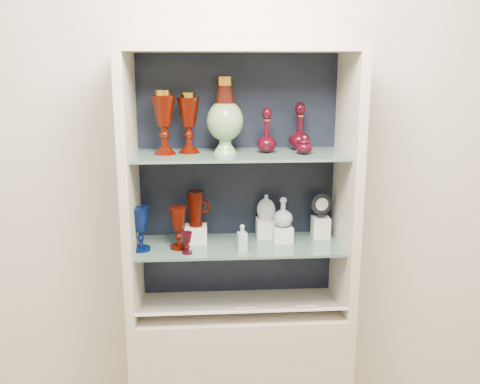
{
  "coord_description": "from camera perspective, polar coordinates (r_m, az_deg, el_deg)",
  "views": [
    {
      "loc": [
        -0.15,
        -0.76,
        1.86
      ],
      "look_at": [
        0.0,
        1.53,
        1.3
      ],
      "focal_mm": 40.0,
      "sensor_mm": 36.0,
      "label": 1
    }
  ],
  "objects": [
    {
      "name": "enamel_urn",
      "position": [
        2.34,
        -1.62,
        8.18
      ],
      "size": [
        0.18,
        0.18,
        0.33
      ],
      "primitive_type": null,
      "rotation": [
        0.0,
        0.0,
        0.12
      ],
      "color": "#094F2C",
      "rests_on": "shelf_upper"
    },
    {
      "name": "lidded_bowl",
      "position": [
        2.34,
        6.86,
        5.05
      ],
      "size": [
        0.08,
        0.08,
        0.08
      ],
      "primitive_type": null,
      "rotation": [
        0.0,
        0.0,
        0.1
      ],
      "color": "#380611",
      "rests_on": "shelf_upper"
    },
    {
      "name": "shelf_lower",
      "position": [
        2.45,
        -0.03,
        -5.71
      ],
      "size": [
        0.92,
        0.34,
        0.01
      ],
      "primitive_type": "cube",
      "color": "slate",
      "rests_on": "cabinet_side_left"
    },
    {
      "name": "cabinet_back_panel",
      "position": [
        2.54,
        -0.29,
        1.56
      ],
      "size": [
        0.98,
        0.02,
        1.15
      ],
      "primitive_type": "cube",
      "color": "black",
      "rests_on": "cabinet_base"
    },
    {
      "name": "label_card_0",
      "position": [
        2.47,
        7.03,
        -11.99
      ],
      "size": [
        0.1,
        0.06,
        0.03
      ],
      "primitive_type": "cube",
      "rotation": [
        -0.44,
        0.0,
        0.0
      ],
      "color": "white",
      "rests_on": "label_ledge"
    },
    {
      "name": "clear_square_bottle",
      "position": [
        2.36,
        0.24,
        -4.86
      ],
      "size": [
        0.05,
        0.05,
        0.12
      ],
      "primitive_type": null,
      "rotation": [
        0.0,
        0.0,
        0.13
      ],
      "color": "#A3B1C1",
      "rests_on": "shelf_lower"
    },
    {
      "name": "riser_cameo_medallion",
      "position": [
        2.55,
        8.59,
        -3.76
      ],
      "size": [
        0.08,
        0.08,
        0.1
      ],
      "primitive_type": "cube",
      "color": "silver",
      "rests_on": "shelf_lower"
    },
    {
      "name": "ruby_decanter_a",
      "position": [
        2.35,
        2.87,
        6.88
      ],
      "size": [
        0.1,
        0.1,
        0.22
      ],
      "primitive_type": null,
      "rotation": [
        0.0,
        0.0,
        -0.2
      ],
      "color": "#380611",
      "rests_on": "shelf_upper"
    },
    {
      "name": "cabinet_base",
      "position": [
        2.73,
        0.0,
        -19.2
      ],
      "size": [
        1.0,
        0.4,
        0.75
      ],
      "primitive_type": "cube",
      "color": "beige",
      "rests_on": "ground"
    },
    {
      "name": "riser_flat_flask",
      "position": [
        2.54,
        2.79,
        -3.87
      ],
      "size": [
        0.09,
        0.09,
        0.09
      ],
      "primitive_type": "cube",
      "color": "silver",
      "rests_on": "shelf_lower"
    },
    {
      "name": "cabinet_side_left",
      "position": [
        2.37,
        -11.64,
        0.4
      ],
      "size": [
        0.04,
        0.4,
        1.15
      ],
      "primitive_type": "cube",
      "color": "beige",
      "rests_on": "cabinet_base"
    },
    {
      "name": "cabinet_top_cap",
      "position": [
        2.3,
        0.0,
        15.21
      ],
      "size": [
        1.0,
        0.4,
        0.04
      ],
      "primitive_type": "cube",
      "color": "beige",
      "rests_on": "cabinet_side_left"
    },
    {
      "name": "shelf_upper",
      "position": [
        2.35,
        -0.03,
        4.01
      ],
      "size": [
        0.92,
        0.34,
        0.01
      ],
      "primitive_type": "cube",
      "color": "slate",
      "rests_on": "cabinet_side_left"
    },
    {
      "name": "ruby_goblet_small",
      "position": [
        2.33,
        -5.68,
        -5.41
      ],
      "size": [
        0.05,
        0.05,
        0.1
      ],
      "primitive_type": null,
      "rotation": [
        0.0,
        0.0,
        0.08
      ],
      "color": "#380611",
      "rests_on": "shelf_lower"
    },
    {
      "name": "pedestal_lamp_left",
      "position": [
        2.36,
        -5.51,
        7.35
      ],
      "size": [
        0.13,
        0.13,
        0.26
      ],
      "primitive_type": null,
      "rotation": [
        0.0,
        0.0,
        -0.33
      ],
      "color": "#400800",
      "rests_on": "shelf_upper"
    },
    {
      "name": "ruby_pitcher",
      "position": [
        2.43,
        -4.77,
        -1.8
      ],
      "size": [
        0.12,
        0.08,
        0.16
      ],
      "primitive_type": null,
      "rotation": [
        0.0,
        0.0,
        -0.02
      ],
      "color": "#400800",
      "rests_on": "riser_ruby_pitcher"
    },
    {
      "name": "cameo_medallion",
      "position": [
        2.52,
        8.68,
        -1.39
      ],
      "size": [
        0.11,
        0.05,
        0.12
      ],
      "primitive_type": null,
      "rotation": [
        0.0,
        0.0,
        0.17
      ],
      "color": "black",
      "rests_on": "riser_cameo_medallion"
    },
    {
      "name": "ruby_decanter_b",
      "position": [
        2.44,
        6.39,
        7.14
      ],
      "size": [
        0.1,
        0.1,
        0.23
      ],
      "primitive_type": null,
      "rotation": [
        0.0,
        0.0,
        -0.06
      ],
      "color": "#380611",
      "rests_on": "shelf_upper"
    },
    {
      "name": "riser_clear_round_decanter",
      "position": [
        2.49,
        4.56,
        -4.49
      ],
      "size": [
        0.09,
        0.09,
        0.07
      ],
      "primitive_type": "cube",
      "color": "silver",
      "rests_on": "shelf_lower"
    },
    {
      "name": "label_ledge",
      "position": [
        2.44,
        0.18,
        -12.59
      ],
      "size": [
        0.92,
        0.17,
        0.09
      ],
      "primitive_type": "cube",
      "rotation": [
        -0.44,
        0.0,
        0.0
      ],
      "color": "beige",
      "rests_on": "cabinet_base"
    },
    {
      "name": "cabinet_side_right",
      "position": [
        2.44,
        11.34,
        0.75
      ],
      "size": [
        0.04,
        0.4,
        1.15
      ],
      "primitive_type": "cube",
      "color": "beige",
      "rests_on": "cabinet_base"
    },
    {
      "name": "ruby_goblet_tall",
      "position": [
        2.38,
        -6.59,
        -3.84
      ],
      "size": [
        0.09,
        0.09,
        0.19
      ],
      "primitive_type": null,
      "rotation": [
        0.0,
        0.0,
        0.12
      ],
      "color": "#400800",
      "rests_on": "shelf_lower"
    },
    {
      "name": "cobalt_goblet",
      "position": [
        2.38,
        -10.58,
        -3.92
      ],
      "size": [
        0.09,
        0.09,
        0.19
      ],
      "primitive_type": null,
      "rotation": [
        0.0,
        0.0,
        -0.13
      ],
      "color": "#051345",
      "rests_on": "shelf_lower"
    },
    {
      "name": "wall_back",
      "position": [
        2.56,
        -0.33,
        3.34
      ],
      "size": [
        3.5,
        0.02,
        2.8
      ],
      "primitive_type": "cube",
      "color": "silver",
      "rests_on": "ground"
    },
    {
      "name": "riser_ruby_pitcher",
      "position": [
        2.47,
        -4.71,
        -4.52
      ],
      "size": [
        0.1,
        0.1,
        0.08
      ],
      "primitive_type": "cube",
      "color": "silver",
      "rests_on": "shelf_lower"
    },
    {
      "name": "pedestal_lamp_right",
      "position": [
        2.34,
        -8.1,
        7.36
      ],
      "size": [
        0.14,
        0.14,
        0.27
      ],
      "primitive_type": null,
      "rotation": [
        0.0,
        0.0,
        -0.35
      ],
      "color": "#400800",
      "rests_on": "shelf_upper"
    },
    {
      "name": "clear_round_decanter",
      "position": [
        2.46,
        4.61,
        -2.22
      ],
      "size": [
        0.09,
        0.09,
        0.13
      ],
      "primitive_type": null,
      "rotation": [
        0.0,
        0.0,
        0.03
      ],
      "color": "#A3B1C1",
      "rests_on": "riser_clear_round_decanter"
    },
    {
      "name": "flat_flask",
      "position": [
        2.51,
        2.81,
        -1.55
      ],
      "size": [
        0.09,
        0.06,
        0.12
      ],
      "primitive_type": null,
      "rotation": [
        0.0,
        0.0,
        -0.27
      ],
      "color": "silver",
      "rests_on": "riser_flat_flask"
    },
    {
      "name": "label_card_1",
      "position": [
        2.43,
        0.72,
        -12.26
      ],
      "size": [
        0.1,
        0.06,
        0.03
      ],
      "primitive_type": "cube",
      "rotation": [
        -0.44,
        0.0,
        0.0
      ],
      "color": "white",
      "rests_on": "label_ledge"
    }
  ]
}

